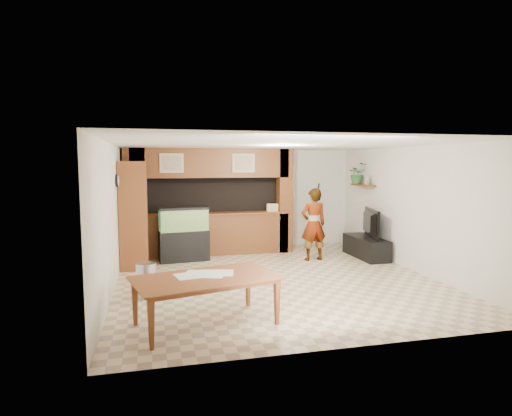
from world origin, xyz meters
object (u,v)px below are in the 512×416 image
object	(u,v)px
television	(367,223)
dining_table	(207,302)
person	(313,224)
pantry_cabinet	(134,215)
aquarium	(184,235)

from	to	relation	value
television	dining_table	xyz separation A→B (m)	(-4.24, -3.47, -0.49)
person	dining_table	world-z (taller)	person
pantry_cabinet	dining_table	bearing A→B (deg)	-73.65
pantry_cabinet	television	size ratio (longest dim) A/B	1.93
television	pantry_cabinet	bearing A→B (deg)	101.04
pantry_cabinet	aquarium	bearing A→B (deg)	15.59
television	dining_table	bearing A→B (deg)	143.76
aquarium	pantry_cabinet	bearing A→B (deg)	-170.86
aquarium	television	bearing A→B (deg)	-14.76
aquarium	dining_table	bearing A→B (deg)	-96.00
pantry_cabinet	television	xyz separation A→B (m)	(5.35, -0.32, -0.32)
aquarium	dining_table	world-z (taller)	aquarium
pantry_cabinet	dining_table	world-z (taller)	pantry_cabinet
aquarium	person	bearing A→B (deg)	-18.40
television	person	distance (m)	1.35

